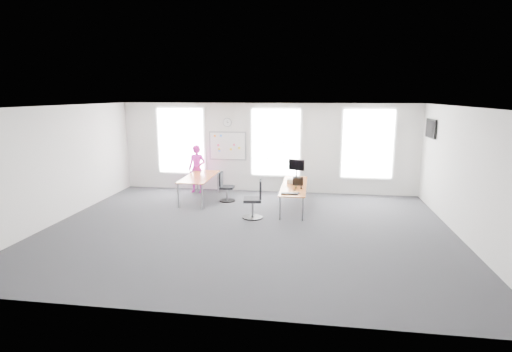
% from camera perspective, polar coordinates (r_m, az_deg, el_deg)
% --- Properties ---
extents(floor, '(10.00, 10.00, 0.00)m').
position_cam_1_polar(floor, '(9.99, -1.21, -7.56)').
color(floor, '#26262A').
rests_on(floor, ground).
extents(ceiling, '(10.00, 10.00, 0.00)m').
position_cam_1_polar(ceiling, '(9.44, -1.29, 9.90)').
color(ceiling, silver).
rests_on(ceiling, ground).
extents(wall_back, '(10.00, 0.00, 10.00)m').
position_cam_1_polar(wall_back, '(13.52, 1.56, 4.02)').
color(wall_back, silver).
rests_on(wall_back, ground).
extents(wall_front, '(10.00, 0.00, 10.00)m').
position_cam_1_polar(wall_front, '(5.81, -7.83, -6.31)').
color(wall_front, silver).
rests_on(wall_front, ground).
extents(wall_left, '(0.00, 10.00, 10.00)m').
position_cam_1_polar(wall_left, '(11.53, -26.57, 1.49)').
color(wall_left, silver).
rests_on(wall_left, ground).
extents(wall_right, '(0.00, 10.00, 10.00)m').
position_cam_1_polar(wall_right, '(10.08, 28.04, 0.06)').
color(wall_right, silver).
rests_on(wall_right, ground).
extents(window_left, '(1.60, 0.06, 2.20)m').
position_cam_1_polar(window_left, '(14.13, -10.66, 4.97)').
color(window_left, silver).
rests_on(window_left, wall_back).
extents(window_mid, '(1.60, 0.06, 2.20)m').
position_cam_1_polar(window_mid, '(13.43, 2.83, 4.82)').
color(window_mid, silver).
rests_on(window_mid, wall_back).
extents(window_right, '(1.60, 0.06, 2.20)m').
position_cam_1_polar(window_right, '(13.48, 15.66, 4.44)').
color(window_right, silver).
rests_on(window_right, wall_back).
extents(desk_right, '(0.72, 2.71, 0.66)m').
position_cam_1_polar(desk_right, '(11.77, 5.47, -1.53)').
color(desk_right, orange).
rests_on(desk_right, ground).
extents(desk_left, '(0.84, 2.09, 0.76)m').
position_cam_1_polar(desk_left, '(12.64, -8.09, -0.30)').
color(desk_left, orange).
rests_on(desk_left, ground).
extents(chair_right, '(0.56, 0.56, 1.04)m').
position_cam_1_polar(chair_right, '(10.72, -0.17, -3.66)').
color(chair_right, black).
rests_on(chair_right, ground).
extents(chair_left, '(0.49, 0.49, 0.92)m').
position_cam_1_polar(chair_left, '(12.47, -4.39, -1.78)').
color(chair_left, black).
rests_on(chair_left, ground).
extents(person, '(0.63, 0.45, 1.62)m').
position_cam_1_polar(person, '(13.61, -8.44, 1.01)').
color(person, '#D021AB').
rests_on(person, ground).
extents(whiteboard, '(1.20, 0.03, 0.90)m').
position_cam_1_polar(whiteboard, '(13.71, -4.08, 4.31)').
color(whiteboard, silver).
rests_on(whiteboard, wall_back).
extents(wall_clock, '(0.30, 0.04, 0.30)m').
position_cam_1_polar(wall_clock, '(13.63, -4.13, 7.65)').
color(wall_clock, gray).
rests_on(wall_clock, wall_back).
extents(tv, '(0.06, 0.90, 0.55)m').
position_cam_1_polar(tv, '(12.80, 23.73, 6.24)').
color(tv, black).
rests_on(tv, wall_right).
extents(keyboard, '(0.46, 0.18, 0.02)m').
position_cam_1_polar(keyboard, '(10.71, 4.81, -2.54)').
color(keyboard, black).
rests_on(keyboard, desk_right).
extents(mouse, '(0.09, 0.12, 0.04)m').
position_cam_1_polar(mouse, '(10.78, 6.10, -2.42)').
color(mouse, black).
rests_on(mouse, desk_right).
extents(lens_cap, '(0.09, 0.09, 0.01)m').
position_cam_1_polar(lens_cap, '(11.15, 5.56, -2.03)').
color(lens_cap, black).
rests_on(lens_cap, desk_right).
extents(headphones, '(0.20, 0.11, 0.12)m').
position_cam_1_polar(headphones, '(11.31, 6.06, -1.58)').
color(headphones, black).
rests_on(headphones, desk_right).
extents(laptop_sleeve, '(0.30, 0.17, 0.25)m').
position_cam_1_polar(laptop_sleeve, '(11.71, 6.01, -0.79)').
color(laptop_sleeve, black).
rests_on(laptop_sleeve, desk_right).
extents(paper_stack, '(0.37, 0.29, 0.12)m').
position_cam_1_polar(paper_stack, '(12.01, 5.33, -0.77)').
color(paper_stack, beige).
rests_on(paper_stack, desk_right).
extents(monitor, '(0.51, 0.22, 0.59)m').
position_cam_1_polar(monitor, '(12.81, 5.79, 1.33)').
color(monitor, black).
rests_on(monitor, desk_right).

